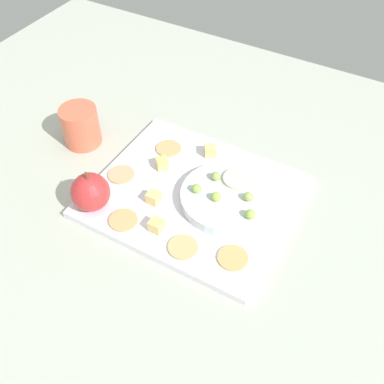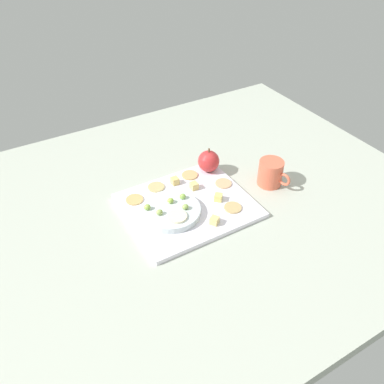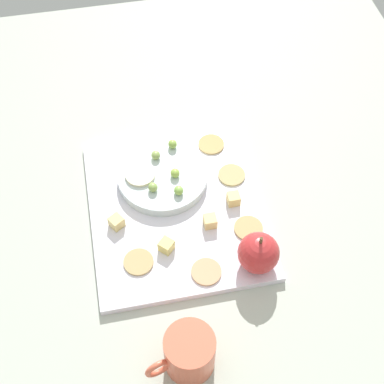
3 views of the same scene
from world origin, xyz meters
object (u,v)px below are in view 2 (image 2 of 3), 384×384
(grape_3, at_px, (183,196))
(serving_dish, at_px, (171,211))
(apple_slice_0, at_px, (177,216))
(platter, at_px, (188,206))
(cracker_2, at_px, (233,208))
(cheese_cube_3, at_px, (194,186))
(cheese_cube_1, at_px, (175,181))
(cracker_4, at_px, (190,175))
(grape_2, at_px, (148,208))
(cracker_1, at_px, (223,183))
(cheese_cube_0, at_px, (218,197))
(grape_1, at_px, (170,201))
(grape_4, at_px, (159,212))
(cracker_0, at_px, (156,187))
(grape_0, at_px, (185,207))
(cup, at_px, (271,173))
(cracker_3, at_px, (135,200))
(cheese_cube_2, at_px, (214,221))
(apple_whole, at_px, (209,161))

(grape_3, bearing_deg, serving_dish, -156.36)
(grape_3, xyz_separation_m, apple_slice_0, (-0.05, -0.06, -0.00))
(platter, bearing_deg, cracker_2, -38.70)
(grape_3, bearing_deg, cheese_cube_3, 34.51)
(cheese_cube_1, bearing_deg, serving_dish, -122.65)
(cracker_4, xyz_separation_m, grape_2, (-0.18, -0.10, 0.02))
(cracker_1, xyz_separation_m, cracker_4, (-0.07, 0.09, 0.00))
(cracker_4, bearing_deg, cheese_cube_0, -85.47)
(cracker_4, distance_m, grape_1, 0.16)
(cheese_cube_0, relative_size, cracker_2, 0.43)
(grape_4, bearing_deg, cheese_cube_1, 47.26)
(platter, bearing_deg, apple_slice_0, -140.34)
(cracker_0, bearing_deg, cracker_2, -52.95)
(grape_0, xyz_separation_m, grape_3, (0.02, 0.04, -0.00))
(cracker_0, height_order, grape_2, grape_2)
(cracker_1, bearing_deg, cheese_cube_0, -134.81)
(cracker_4, xyz_separation_m, cup, (0.20, -0.14, 0.02))
(cracker_1, relative_size, cracker_3, 1.00)
(cheese_cube_3, relative_size, cracker_4, 0.43)
(platter, xyz_separation_m, cheese_cube_3, (0.05, 0.05, 0.02))
(cracker_0, distance_m, cracker_2, 0.23)
(cheese_cube_3, distance_m, cracker_1, 0.09)
(cracker_2, height_order, grape_3, grape_3)
(grape_0, bearing_deg, cheese_cube_3, 47.77)
(cheese_cube_3, relative_size, cup, 0.20)
(cheese_cube_1, xyz_separation_m, grape_1, (-0.06, -0.09, 0.02))
(cheese_cube_1, bearing_deg, cracker_4, 11.92)
(platter, relative_size, grape_4, 19.28)
(cracker_1, distance_m, cracker_3, 0.26)
(serving_dish, height_order, grape_3, grape_3)
(cheese_cube_1, relative_size, grape_0, 1.17)
(cheese_cube_2, bearing_deg, grape_2, 139.45)
(cracker_1, relative_size, grape_1, 2.74)
(cracker_0, bearing_deg, grape_4, -112.04)
(cracker_2, bearing_deg, grape_4, 162.88)
(apple_whole, distance_m, cheese_cube_0, 0.15)
(cracker_0, xyz_separation_m, cracker_2, (0.14, -0.19, 0.00))
(grape_2, bearing_deg, platter, -6.25)
(cracker_2, relative_size, grape_0, 2.74)
(serving_dish, bearing_deg, cracker_2, -22.56)
(platter, xyz_separation_m, cracker_4, (0.07, 0.11, 0.01))
(cracker_3, bearing_deg, grape_4, -76.56)
(cracker_1, distance_m, cracker_4, 0.11)
(cheese_cube_2, distance_m, cracker_1, 0.17)
(cheese_cube_2, height_order, grape_1, grape_1)
(grape_3, bearing_deg, cheese_cube_0, -21.88)
(apple_whole, relative_size, grape_2, 3.75)
(cheese_cube_2, bearing_deg, cheese_cube_3, 79.52)
(grape_2, bearing_deg, apple_slice_0, -50.23)
(cracker_2, relative_size, cup, 0.47)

